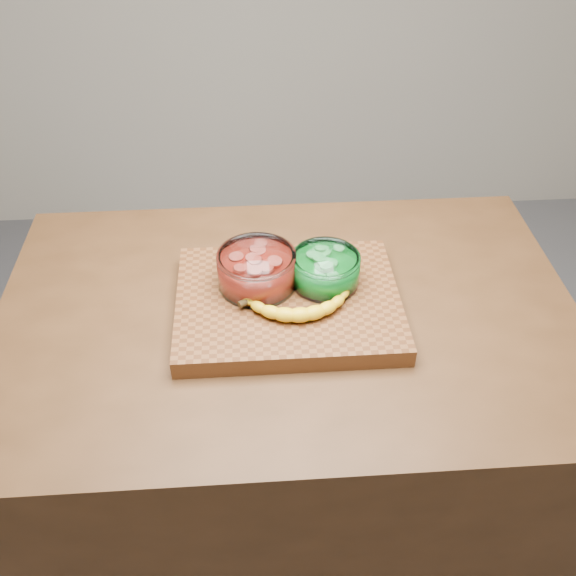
{
  "coord_description": "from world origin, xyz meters",
  "views": [
    {
      "loc": [
        -0.07,
        -0.98,
        1.78
      ],
      "look_at": [
        0.0,
        0.0,
        0.96
      ],
      "focal_mm": 40.0,
      "sensor_mm": 36.0,
      "label": 1
    }
  ],
  "objects": [
    {
      "name": "ground",
      "position": [
        0.0,
        0.0,
        0.0
      ],
      "size": [
        3.5,
        3.5,
        0.0
      ],
      "primitive_type": "plane",
      "color": "#5A5A5F",
      "rests_on": "ground"
    },
    {
      "name": "bowl_green",
      "position": [
        0.08,
        0.04,
        0.97
      ],
      "size": [
        0.14,
        0.14,
        0.07
      ],
      "color": "white",
      "rests_on": "cutting_board"
    },
    {
      "name": "bowl_red",
      "position": [
        -0.06,
        0.04,
        0.98
      ],
      "size": [
        0.16,
        0.16,
        0.07
      ],
      "color": "white",
      "rests_on": "cutting_board"
    },
    {
      "name": "banana",
      "position": [
        0.02,
        -0.05,
        0.96
      ],
      "size": [
        0.24,
        0.11,
        0.03
      ],
      "primitive_type": null,
      "color": "yellow",
      "rests_on": "cutting_board"
    },
    {
      "name": "cutting_board",
      "position": [
        0.0,
        0.0,
        0.92
      ],
      "size": [
        0.45,
        0.35,
        0.04
      ],
      "primitive_type": "cube",
      "color": "brown",
      "rests_on": "counter"
    },
    {
      "name": "counter",
      "position": [
        0.0,
        0.0,
        0.45
      ],
      "size": [
        1.2,
        0.8,
        0.9
      ],
      "primitive_type": "cube",
      "color": "#482B15",
      "rests_on": "ground"
    }
  ]
}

